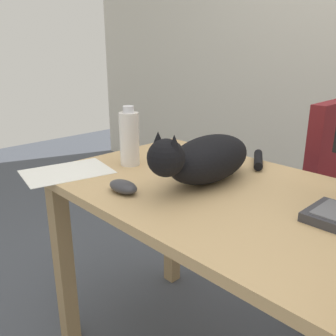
{
  "coord_description": "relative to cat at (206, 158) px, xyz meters",
  "views": [
    {
      "loc": [
        0.46,
        -0.85,
        1.16
      ],
      "look_at": [
        -0.32,
        -0.1,
        0.8
      ],
      "focal_mm": 38.63,
      "sensor_mm": 36.0,
      "label": 1
    }
  ],
  "objects": [
    {
      "name": "desk",
      "position": [
        0.26,
        -0.01,
        -0.18
      ],
      "size": [
        1.53,
        0.72,
        0.74
      ],
      "color": "tan",
      "rests_on": "ground_plane"
    },
    {
      "name": "computer_mouse",
      "position": [
        -0.12,
        -0.25,
        -0.06
      ],
      "size": [
        0.11,
        0.06,
        0.04
      ],
      "primitive_type": "ellipsoid",
      "color": "#333338",
      "rests_on": "desk"
    },
    {
      "name": "cat",
      "position": [
        0.0,
        0.0,
        0.0
      ],
      "size": [
        0.21,
        0.61,
        0.2
      ],
      "color": "black",
      "rests_on": "desk"
    },
    {
      "name": "paper_sheet",
      "position": [
        -0.41,
        -0.28,
        -0.08
      ],
      "size": [
        0.27,
        0.33,
        0.0
      ],
      "primitive_type": "cube",
      "rotation": [
        0.0,
        0.0,
        -0.2
      ],
      "color": "white",
      "rests_on": "desk"
    },
    {
      "name": "spray_bottle",
      "position": [
        -0.32,
        -0.06,
        0.02
      ],
      "size": [
        0.07,
        0.07,
        0.22
      ],
      "color": "silver",
      "rests_on": "desk"
    }
  ]
}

